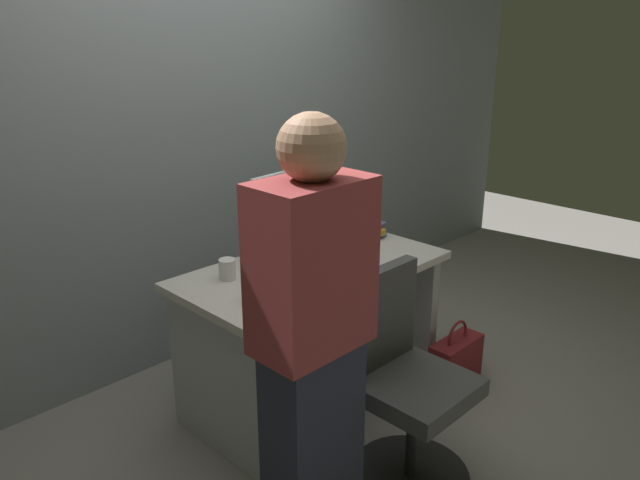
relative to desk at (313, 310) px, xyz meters
name	(u,v)px	position (x,y,z in m)	size (l,w,h in m)	color
ground_plane	(313,396)	(0.00, 0.00, -0.51)	(9.00, 9.00, 0.00)	gray
wall_back	(195,98)	(0.00, 0.93, 0.99)	(6.40, 0.10, 3.00)	gray
desk	(313,310)	(0.00, 0.00, 0.00)	(1.34, 0.74, 0.75)	beige
office_chair	(403,389)	(-0.15, -0.69, -0.08)	(0.52, 0.52, 0.94)	black
person_at_desk	(312,348)	(-0.69, -0.70, 0.33)	(0.40, 0.24, 1.64)	#262838
monitor	(292,208)	(0.03, 0.18, 0.50)	(0.54, 0.16, 0.46)	silver
keyboard	(323,277)	(-0.08, -0.15, 0.25)	(0.43, 0.13, 0.02)	white
mouse	(361,261)	(0.19, -0.15, 0.26)	(0.06, 0.10, 0.03)	black
cup_near_keyboard	(251,291)	(-0.47, -0.10, 0.29)	(0.07, 0.07, 0.09)	white
cup_by_monitor	(227,269)	(-0.40, 0.17, 0.29)	(0.08, 0.08, 0.10)	silver
book_stack	(367,231)	(0.51, 0.09, 0.28)	(0.23, 0.18, 0.08)	#3359A5
handbag	(455,360)	(0.65, -0.46, -0.37)	(0.34, 0.14, 0.38)	maroon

